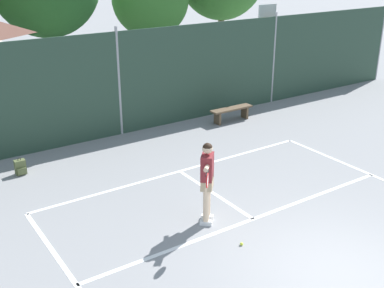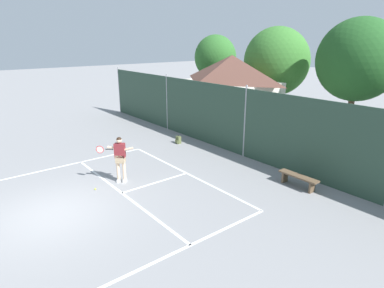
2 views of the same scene
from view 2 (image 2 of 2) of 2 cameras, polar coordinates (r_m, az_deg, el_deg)
ground_plane at (r=11.73m, az=-23.21°, el=-11.24°), size 120.00×120.00×0.00m
court_markings at (r=11.87m, az=-20.19°, el=-10.48°), size 8.30×11.10×0.01m
chainlink_fence at (r=15.64m, az=9.24°, el=3.63°), size 26.09×0.09×3.43m
clubhouse_building at (r=22.48m, az=6.83°, el=9.73°), size 6.36×4.35×4.45m
treeline_backdrop at (r=21.95m, az=27.53°, el=12.26°), size 26.49×4.44×6.87m
tennis_player at (r=12.99m, az=-12.51°, el=-1.97°), size 0.94×1.16×1.85m
tennis_ball at (r=12.93m, az=-16.55°, el=-7.56°), size 0.07×0.07×0.07m
backpack_olive at (r=17.77m, az=-2.42°, el=0.70°), size 0.28×0.24×0.46m
courtside_bench at (r=13.14m, az=18.08°, el=-5.72°), size 1.60×0.36×0.48m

